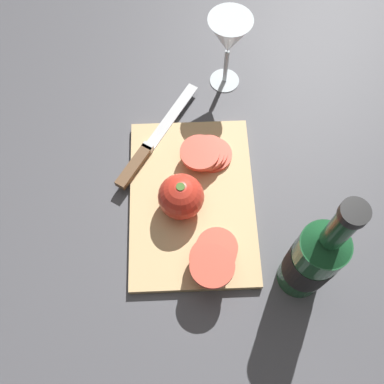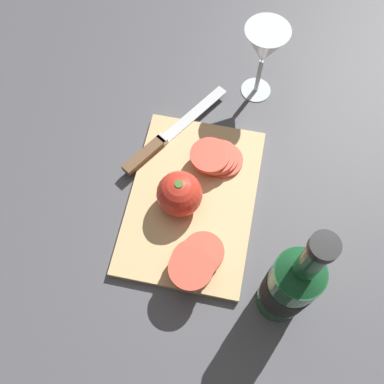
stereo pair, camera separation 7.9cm
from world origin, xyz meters
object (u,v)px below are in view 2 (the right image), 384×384
at_px(whole_tomato, 180,194).
at_px(tomato_slice_stack_near, 217,157).
at_px(wine_glass, 264,48).
at_px(knife, 156,146).
at_px(wine_bottle, 290,286).
at_px(tomato_slice_stack_far, 196,260).

height_order(whole_tomato, tomato_slice_stack_near, whole_tomato).
xyz_separation_m(wine_glass, tomato_slice_stack_near, (0.19, -0.05, -0.09)).
bearing_deg(whole_tomato, wine_glass, 161.13).
height_order(knife, tomato_slice_stack_near, tomato_slice_stack_near).
bearing_deg(wine_bottle, tomato_slice_stack_far, -101.25).
relative_size(knife, tomato_slice_stack_near, 2.41).
relative_size(whole_tomato, tomato_slice_stack_far, 0.70).
relative_size(wine_glass, knife, 0.71).
bearing_deg(whole_tomato, wine_bottle, 55.68).
relative_size(wine_glass, whole_tomato, 2.07).
height_order(wine_bottle, tomato_slice_stack_near, wine_bottle).
xyz_separation_m(wine_bottle, wine_glass, (-0.42, -0.10, 0.02)).
bearing_deg(tomato_slice_stack_far, wine_glass, 173.06).
bearing_deg(wine_bottle, knife, -131.93).
height_order(wine_bottle, whole_tomato, wine_bottle).
xyz_separation_m(knife, tomato_slice_stack_far, (0.21, 0.12, 0.02)).
bearing_deg(tomato_slice_stack_far, whole_tomato, -154.20).
height_order(whole_tomato, knife, whole_tomato).
bearing_deg(tomato_slice_stack_far, wine_bottle, 78.75).
height_order(wine_glass, tomato_slice_stack_near, wine_glass).
distance_m(wine_glass, whole_tomato, 0.31).
relative_size(wine_bottle, knife, 1.27).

